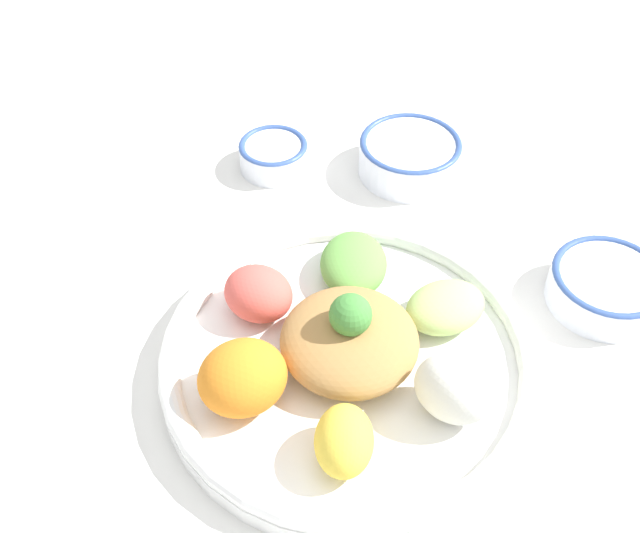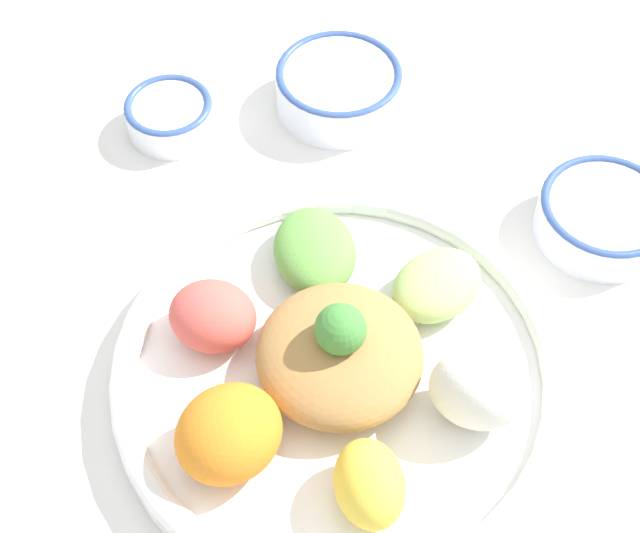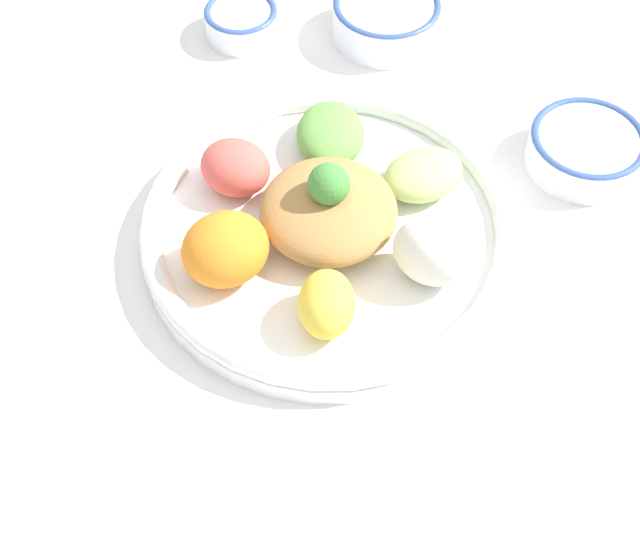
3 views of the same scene
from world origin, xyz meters
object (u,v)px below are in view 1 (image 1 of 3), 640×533
salad_platter (347,353)px  rice_bowl_blue (410,155)px  sauce_bowl_dark (607,286)px  sauce_bowl_red (274,154)px

salad_platter → rice_bowl_blue: (0.20, 0.23, -0.00)m
salad_platter → sauce_bowl_dark: (0.27, -0.03, -0.00)m
rice_bowl_blue → sauce_bowl_red: bearing=151.1°
sauce_bowl_red → rice_bowl_blue: bearing=-28.9°
salad_platter → sauce_bowl_dark: size_ratio=3.03×
salad_platter → rice_bowl_blue: size_ratio=2.87×
rice_bowl_blue → sauce_bowl_dark: rice_bowl_blue is taller
salad_platter → sauce_bowl_dark: 0.27m
sauce_bowl_dark → rice_bowl_blue: bearing=105.2°
sauce_bowl_red → rice_bowl_blue: rice_bowl_blue is taller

